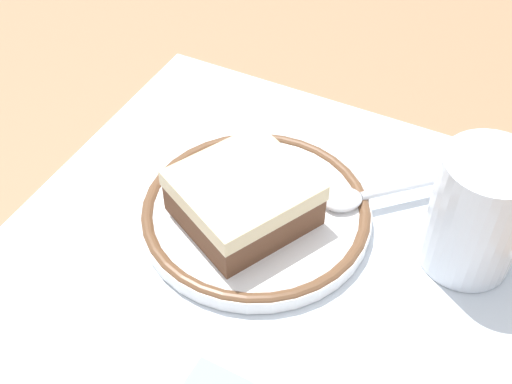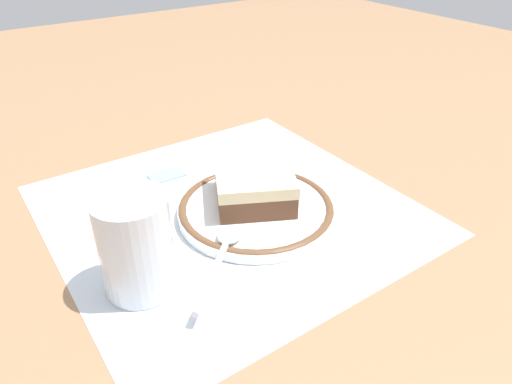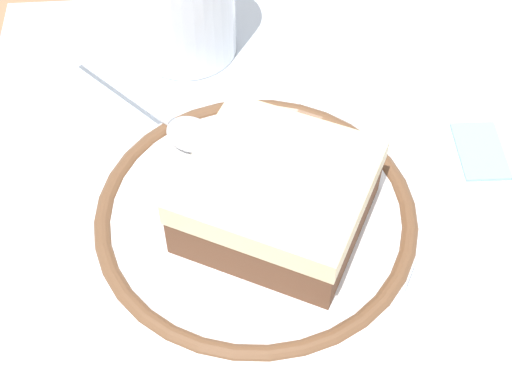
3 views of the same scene
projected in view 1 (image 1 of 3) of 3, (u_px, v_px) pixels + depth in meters
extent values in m
plane|color=#9E7551|center=(264.00, 253.00, 0.55)|extent=(2.40, 2.40, 0.00)
cube|color=silver|center=(264.00, 252.00, 0.55)|extent=(0.42, 0.42, 0.00)
cylinder|color=white|center=(256.00, 214.00, 0.57)|extent=(0.19, 0.19, 0.01)
torus|color=brown|center=(256.00, 211.00, 0.57)|extent=(0.19, 0.19, 0.01)
cube|color=brown|center=(244.00, 204.00, 0.55)|extent=(0.13, 0.13, 0.03)
cube|color=beige|center=(243.00, 186.00, 0.54)|extent=(0.13, 0.13, 0.02)
ellipsoid|color=silver|center=(342.00, 199.00, 0.57)|extent=(0.04, 0.04, 0.01)
cylinder|color=silver|center=(417.00, 184.00, 0.58)|extent=(0.08, 0.08, 0.01)
cylinder|color=silver|center=(478.00, 213.00, 0.51)|extent=(0.07, 0.07, 0.10)
cylinder|color=brown|center=(468.00, 239.00, 0.53)|extent=(0.06, 0.06, 0.04)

